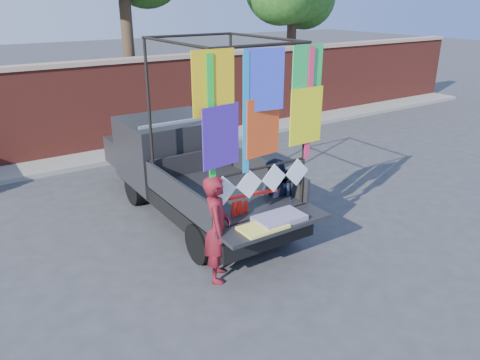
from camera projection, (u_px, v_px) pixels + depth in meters
ground at (253, 243)px, 8.60m from camera, size 90.00×90.00×0.00m
brick_wall at (115, 104)px, 13.55m from camera, size 30.00×0.45×2.61m
curb at (128, 152)px, 13.46m from camera, size 30.00×1.20×0.12m
pickup_truck at (182, 166)px, 9.88m from camera, size 2.28×5.73×3.60m
woman at (217, 229)px, 7.24m from camera, size 0.69×0.76×1.76m
man at (275, 202)px, 8.43m from camera, size 0.72×0.86×1.57m
streamer_bundle at (243, 208)px, 7.71m from camera, size 1.05×0.21×0.72m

